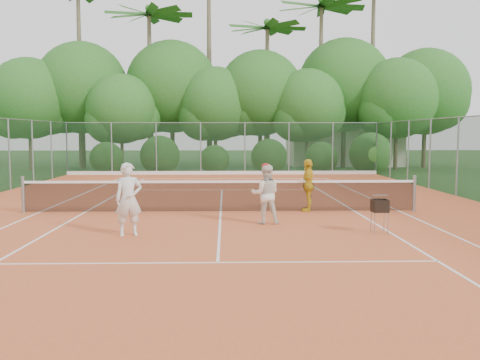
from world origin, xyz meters
name	(u,v)px	position (x,y,z in m)	size (l,w,h in m)	color
ground	(221,213)	(0.00, 0.00, 0.00)	(120.00, 120.00, 0.00)	#1C4117
clay_court	(221,212)	(0.00, 0.00, 0.01)	(18.00, 36.00, 0.02)	#CE5C2F
club_building	(343,145)	(9.00, 24.00, 1.50)	(8.00, 5.00, 3.00)	beige
tennis_net	(221,195)	(0.00, 0.00, 0.53)	(11.97, 0.10, 1.10)	gray
player_white	(129,199)	(-2.11, -3.69, 0.87)	(0.62, 0.41, 1.71)	silver
player_center_grp	(266,194)	(1.21, -2.13, 0.81)	(0.78, 0.61, 1.60)	silver
player_yellow	(308,185)	(2.68, 0.11, 0.82)	(0.94, 0.39, 1.60)	gold
ball_hopper	(380,206)	(3.83, -3.57, 0.66)	(0.36, 0.36, 0.81)	gray
stray_ball_a	(140,183)	(-3.88, 9.10, 0.05)	(0.07, 0.07, 0.07)	#CEDD33
stray_ball_b	(220,178)	(-0.16, 11.86, 0.05)	(0.07, 0.07, 0.07)	yellow
stray_ball_c	(279,183)	(2.67, 8.96, 0.05)	(0.07, 0.07, 0.07)	yellow
court_markings	(221,212)	(0.00, 0.00, 0.02)	(11.03, 23.83, 0.01)	white
fence_back	(223,149)	(0.00, 15.00, 1.52)	(18.07, 0.07, 3.00)	#19381E
tropical_treeline	(244,93)	(1.43, 20.22, 5.11)	(32.10, 8.49, 15.03)	brown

